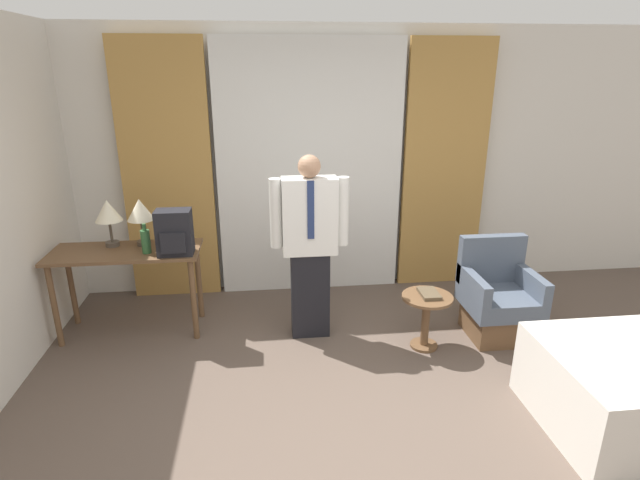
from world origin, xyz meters
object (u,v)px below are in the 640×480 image
Objects in this scene: armchair at (498,301)px; side_table at (426,312)px; backpack at (174,233)px; person at (310,242)px; desk at (127,263)px; table_lamp_left at (108,213)px; table_lamp_right at (140,212)px; bottle_near_edge at (146,241)px; book at (429,293)px.

side_table is at bearing -168.13° from armchair.
armchair is at bearing -5.78° from backpack.
desk is at bearing 171.60° from person.
table_lamp_left is 0.27m from table_lamp_right.
bottle_near_edge reaches higher than side_table.
backpack is (0.26, -0.06, 0.08)m from bottle_near_edge.
table_lamp_left is (-0.14, 0.13, 0.43)m from desk.
armchair is at bearing -6.42° from bottle_near_edge.
table_lamp_left is 1.00× the size of table_lamp_right.
person is at bearing 161.59° from book.
backpack is at bearing 168.36° from side_table.
desk is 0.78× the size of person.
table_lamp_right is 0.30m from bottle_near_edge.
backpack is at bearing -13.33° from bottle_near_edge.
bottle_near_edge is 0.30× the size of armchair.
desk is at bearing 157.83° from bottle_near_edge.
backpack is at bearing -40.00° from table_lamp_right.
side_table is (2.09, -0.43, -0.65)m from backpack.
table_lamp_left is at bearing 180.00° from table_lamp_right.
book reaches higher than side_table.
desk is at bearing -136.38° from table_lamp_right.
person is at bearing 173.43° from armchair.
desk is 0.58m from backpack.
side_table is at bearing -19.53° from person.
armchair is at bearing 11.87° from side_table.
backpack is 2.23m from side_table.
person is (1.60, -0.24, 0.22)m from desk.
person is (1.39, -0.15, -0.01)m from bottle_near_edge.
bottle_near_edge is 3.12m from armchair.
person reaches higher than armchair.
bottle_near_edge is 1.12× the size of book.
table_lamp_right is (0.27, 0.00, 0.00)m from table_lamp_left.
table_lamp_right is 0.44m from backpack.
person is 1.76m from armchair.
table_lamp_right reaches higher than armchair.
person reaches higher than book.
side_table is at bearing -11.64° from backpack.
backpack is 0.24× the size of person.
bottle_near_edge is at bearing -31.98° from table_lamp_left.
side_table is (-0.70, -0.15, 0.01)m from armchair.
table_lamp_right is 0.49× the size of armchair.
bottle_near_edge is 0.16× the size of person.
book is (-0.69, -0.13, 0.17)m from armchair.
desk is 3.29× the size of backpack.
backpack is at bearing -24.61° from table_lamp_left.
desk is 2.64m from book.
table_lamp_left is at bearing 168.10° from person.
book is at bearing -11.39° from bottle_near_edge.
table_lamp_right is at bearing 163.76° from side_table.
backpack is 0.81× the size of side_table.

